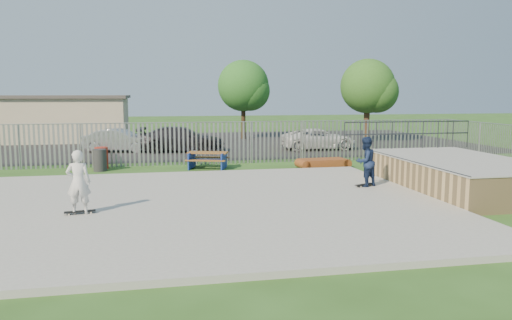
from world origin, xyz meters
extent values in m
plane|color=#2A4E1A|center=(0.00, 0.00, 0.00)|extent=(120.00, 120.00, 0.00)
cube|color=#989793|center=(0.00, 0.00, 0.07)|extent=(15.00, 12.00, 0.15)
cube|color=tan|center=(9.50, 1.00, 0.53)|extent=(4.00, 7.00, 1.05)
cube|color=#9E9E99|center=(9.50, 1.00, 1.07)|extent=(4.05, 7.05, 0.04)
cylinder|color=#383A3F|center=(7.52, 1.00, 1.08)|extent=(0.06, 7.00, 0.06)
cube|color=brown|center=(1.39, 7.72, 0.71)|extent=(1.88, 1.17, 0.06)
cube|color=brown|center=(1.22, 7.16, 0.43)|extent=(1.76, 0.78, 0.05)
cube|color=brown|center=(1.57, 8.28, 0.43)|extent=(1.76, 0.78, 0.05)
cube|color=navy|center=(1.39, 7.72, 0.36)|extent=(1.90, 1.77, 0.72)
cube|color=brown|center=(6.53, 6.89, 0.20)|extent=(2.08, 1.17, 0.40)
cylinder|color=maroon|center=(-3.27, 8.53, 0.48)|extent=(0.58, 0.58, 0.97)
cylinder|color=#292A2C|center=(-3.27, 7.80, 0.48)|extent=(0.57, 0.57, 0.96)
cube|color=black|center=(0.00, 19.00, 0.01)|extent=(40.00, 18.00, 0.02)
imported|color=silver|center=(-2.94, 14.88, 0.68)|extent=(4.24, 2.34, 1.32)
imported|color=#222227|center=(0.56, 14.31, 0.73)|extent=(5.14, 2.65, 1.43)
imported|color=white|center=(8.62, 13.80, 0.64)|extent=(4.47, 2.06, 1.24)
cube|color=beige|center=(-8.00, 23.00, 1.50)|extent=(10.00, 6.00, 3.00)
cube|color=#4C4742|center=(-8.00, 23.00, 3.10)|extent=(10.40, 6.40, 0.20)
cylinder|color=#382816|center=(5.43, 21.74, 1.66)|extent=(0.32, 0.32, 3.33)
sphere|color=#286020|center=(5.43, 21.74, 3.89)|extent=(3.73, 3.73, 3.73)
cylinder|color=#472F1C|center=(13.22, 17.45, 1.64)|extent=(0.39, 0.39, 3.27)
sphere|color=#2D5A1E|center=(13.22, 17.45, 3.82)|extent=(3.66, 3.66, 3.66)
cube|color=black|center=(6.21, 1.50, 0.21)|extent=(0.81, 0.52, 0.02)
cube|color=black|center=(-2.88, -0.76, 0.21)|extent=(0.82, 0.32, 0.02)
imported|color=#152244|center=(6.21, 1.50, 1.01)|extent=(1.03, 0.94, 1.72)
imported|color=silver|center=(-2.88, -0.76, 1.01)|extent=(0.64, 0.43, 1.72)
camera|label=1|loc=(-0.79, -14.44, 3.35)|focal=35.00mm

